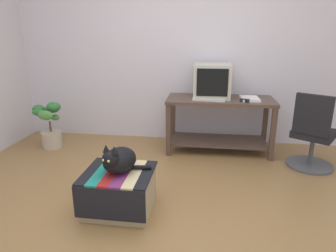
% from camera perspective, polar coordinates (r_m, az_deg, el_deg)
% --- Properties ---
extents(ground_plane, '(14.00, 14.00, 0.00)m').
position_cam_1_polar(ground_plane, '(2.69, -1.56, -16.86)').
color(ground_plane, olive).
extents(back_wall, '(8.00, 0.10, 2.60)m').
position_cam_1_polar(back_wall, '(4.26, 3.01, 14.55)').
color(back_wall, silver).
rests_on(back_wall, ground_plane).
extents(desk, '(1.36, 0.61, 0.71)m').
position_cam_1_polar(desk, '(3.93, 9.81, 1.98)').
color(desk, '#4C382D').
rests_on(desk, ground_plane).
extents(tv_monitor, '(0.47, 0.50, 0.43)m').
position_cam_1_polar(tv_monitor, '(3.92, 8.43, 8.57)').
color(tv_monitor, '#BCB7A8').
rests_on(tv_monitor, desk).
extents(keyboard, '(0.41, 0.18, 0.02)m').
position_cam_1_polar(keyboard, '(3.74, 7.86, 5.07)').
color(keyboard, beige).
rests_on(keyboard, desk).
extents(book, '(0.23, 0.30, 0.03)m').
position_cam_1_polar(book, '(3.86, 15.39, 5.07)').
color(book, white).
rests_on(book, desk).
extents(ottoman_with_blanket, '(0.59, 0.55, 0.36)m').
position_cam_1_polar(ottoman_with_blanket, '(2.72, -9.33, -12.12)').
color(ottoman_with_blanket, tan).
rests_on(ottoman_with_blanket, ground_plane).
extents(cat, '(0.44, 0.39, 0.29)m').
position_cam_1_polar(cat, '(2.58, -9.46, -6.41)').
color(cat, black).
rests_on(cat, ottoman_with_blanket).
extents(potted_plant, '(0.39, 0.41, 0.64)m').
position_cam_1_polar(potted_plant, '(4.33, -21.66, -0.01)').
color(potted_plant, '#B7A893').
rests_on(potted_plant, ground_plane).
extents(office_chair, '(0.58, 0.58, 0.89)m').
position_cam_1_polar(office_chair, '(3.76, 25.92, -1.85)').
color(office_chair, '#4C4C51').
rests_on(office_chair, ground_plane).
extents(stapler, '(0.12, 0.07, 0.04)m').
position_cam_1_polar(stapler, '(3.72, 14.49, 4.76)').
color(stapler, black).
rests_on(stapler, desk).
extents(pen, '(0.07, 0.13, 0.01)m').
position_cam_1_polar(pen, '(3.91, 16.29, 4.97)').
color(pen, '#B7B7BC').
rests_on(pen, desk).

